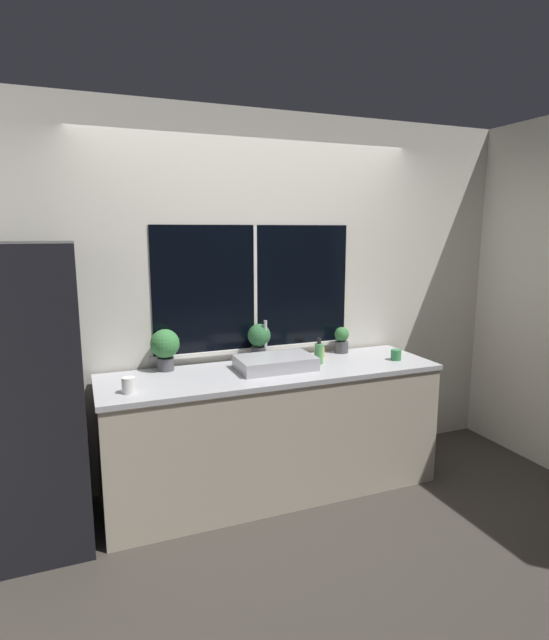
{
  "coord_description": "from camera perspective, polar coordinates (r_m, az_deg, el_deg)",
  "views": [
    {
      "loc": [
        -1.22,
        -2.78,
        1.86
      ],
      "look_at": [
        0.01,
        0.33,
        1.25
      ],
      "focal_mm": 28.0,
      "sensor_mm": 36.0,
      "label": 1
    }
  ],
  "objects": [
    {
      "name": "counter",
      "position": [
        3.63,
        -0.17,
        -12.53
      ],
      "size": [
        2.36,
        0.68,
        0.9
      ],
      "color": "#B2A893",
      "rests_on": "ground_plane"
    },
    {
      "name": "potted_plant_right",
      "position": [
        3.97,
        7.68,
        -2.23
      ],
      "size": [
        0.11,
        0.11,
        0.2
      ],
      "color": "#4C4C51",
      "rests_on": "counter"
    },
    {
      "name": "potted_plant_center",
      "position": [
        3.67,
        -1.77,
        -2.26
      ],
      "size": [
        0.17,
        0.17,
        0.28
      ],
      "color": "#4C4C51",
      "rests_on": "counter"
    },
    {
      "name": "ground_plane",
      "position": [
        3.56,
        1.9,
        -21.13
      ],
      "size": [
        14.0,
        14.0,
        0.0
      ],
      "primitive_type": "plane",
      "color": "#38332D"
    },
    {
      "name": "mug_white",
      "position": [
        3.11,
        -16.34,
        -7.17
      ],
      "size": [
        0.08,
        0.08,
        0.1
      ],
      "color": "white",
      "rests_on": "counter"
    },
    {
      "name": "wall_back",
      "position": [
        3.75,
        -2.4,
        2.51
      ],
      "size": [
        8.0,
        0.09,
        2.7
      ],
      "color": "silver",
      "rests_on": "ground_plane"
    },
    {
      "name": "wall_right",
      "position": [
        5.48,
        16.62,
        4.55
      ],
      "size": [
        0.06,
        7.0,
        2.7
      ],
      "color": "silver",
      "rests_on": "ground_plane"
    },
    {
      "name": "sink",
      "position": [
        3.49,
        0.09,
        -4.87
      ],
      "size": [
        0.53,
        0.38,
        0.31
      ],
      "color": "#ADADB2",
      "rests_on": "counter"
    },
    {
      "name": "refrigerator",
      "position": [
        3.24,
        -26.68,
        -8.15
      ],
      "size": [
        0.65,
        0.66,
        1.79
      ],
      "color": "black",
      "rests_on": "ground_plane"
    },
    {
      "name": "mug_green",
      "position": [
        3.83,
        13.72,
        -3.88
      ],
      "size": [
        0.08,
        0.08,
        0.08
      ],
      "color": "#38844C",
      "rests_on": "counter"
    },
    {
      "name": "mug_yellow",
      "position": [
        3.8,
        5.14,
        -3.72
      ],
      "size": [
        0.08,
        0.08,
        0.08
      ],
      "color": "gold",
      "rests_on": "counter"
    },
    {
      "name": "potted_plant_left",
      "position": [
        3.5,
        -12.4,
        -2.94
      ],
      "size": [
        0.2,
        0.2,
        0.29
      ],
      "color": "#4C4C51",
      "rests_on": "counter"
    },
    {
      "name": "soap_bottle",
      "position": [
        3.63,
        5.1,
        -3.78
      ],
      "size": [
        0.06,
        0.06,
        0.19
      ],
      "color": "#519E5B",
      "rests_on": "counter"
    }
  ]
}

